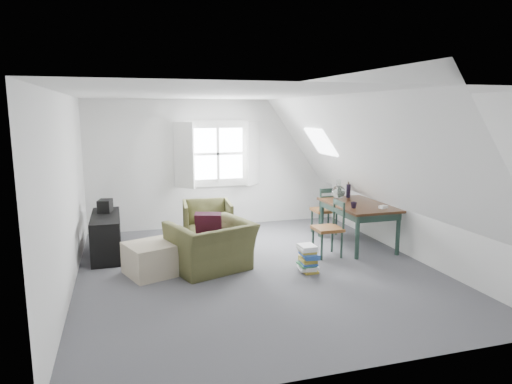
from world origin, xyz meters
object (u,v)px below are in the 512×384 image
object	(u,v)px
ottoman	(152,259)
dining_table	(358,209)
dining_chair_far	(325,210)
dining_chair_near	(330,227)
armchair_far	(208,243)
armchair_near	(211,270)
magazine_stack	(308,258)
media_shelf	(106,238)

from	to	relation	value
ottoman	dining_table	xyz separation A→B (m)	(3.46, 0.43, 0.41)
dining_chair_far	dining_chair_near	xyz separation A→B (m)	(-0.49, -1.21, -0.01)
dining_chair_far	armchair_far	bearing A→B (deg)	11.00
armchair_near	armchair_far	distance (m)	1.36
dining_table	armchair_near	bearing A→B (deg)	-171.15
dining_table	dining_chair_near	distance (m)	0.82
armchair_near	ottoman	bearing A→B (deg)	-23.94
dining_chair_near	ottoman	bearing A→B (deg)	-97.98
armchair_far	dining_chair_near	xyz separation A→B (m)	(1.73, -1.23, 0.46)
armchair_far	dining_table	bearing A→B (deg)	-13.96
dining_chair_far	dining_table	bearing A→B (deg)	116.03
armchair_far	dining_table	size ratio (longest dim) A/B	0.57
armchair_far	magazine_stack	world-z (taller)	magazine_stack
ottoman	magazine_stack	xyz separation A→B (m)	(2.15, -0.54, -0.03)
dining_table	magazine_stack	size ratio (longest dim) A/B	3.75
dining_chair_near	media_shelf	world-z (taller)	dining_chair_near
dining_chair_near	dining_table	bearing A→B (deg)	109.49
armchair_far	ottoman	xyz separation A→B (m)	(-1.03, -1.27, 0.22)
dining_table	magazine_stack	xyz separation A→B (m)	(-1.31, -0.97, -0.44)
media_shelf	magazine_stack	size ratio (longest dim) A/B	3.30
dining_chair_far	dining_chair_near	distance (m)	1.31
dining_chair_far	media_shelf	bearing A→B (deg)	14.80
ottoman	magazine_stack	size ratio (longest dim) A/B	1.72
ottoman	dining_chair_near	distance (m)	2.77
dining_table	dining_chair_near	size ratio (longest dim) A/B	1.65
armchair_near	ottoman	size ratio (longest dim) A/B	1.63
armchair_far	magazine_stack	size ratio (longest dim) A/B	2.13
armchair_far	ottoman	distance (m)	1.65
dining_chair_near	armchair_far	bearing A→B (deg)	-134.36
dining_chair_far	magazine_stack	world-z (taller)	dining_chair_far
ottoman	dining_table	bearing A→B (deg)	7.10
magazine_stack	media_shelf	bearing A→B (deg)	150.75
dining_table	media_shelf	distance (m)	4.16
armchair_near	dining_table	bearing A→B (deg)	171.34
ottoman	magazine_stack	distance (m)	2.21
dining_table	armchair_far	bearing A→B (deg)	159.04
ottoman	dining_chair_far	world-z (taller)	dining_chair_far
armchair_near	media_shelf	distance (m)	1.85
armchair_far	dining_table	distance (m)	2.65
ottoman	media_shelf	world-z (taller)	media_shelf
armchair_near	magazine_stack	bearing A→B (deg)	141.06
armchair_far	magazine_stack	bearing A→B (deg)	-53.11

